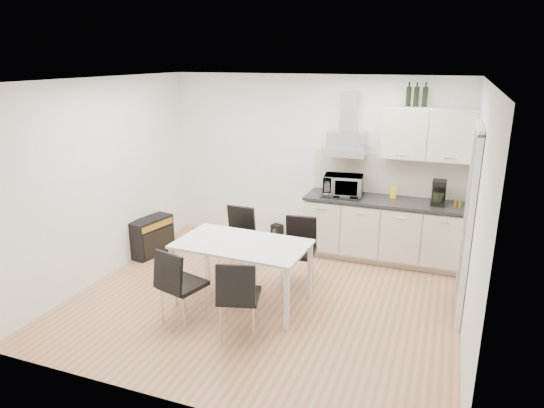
{
  "coord_description": "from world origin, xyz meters",
  "views": [
    {
      "loc": [
        1.95,
        -4.97,
        2.85
      ],
      "look_at": [
        -0.05,
        0.38,
        1.1
      ],
      "focal_mm": 32.0,
      "sensor_mm": 36.0,
      "label": 1
    }
  ],
  "objects_px": {
    "chair_near_right": "(239,297)",
    "floor_speaker": "(277,232)",
    "dining_table": "(242,249)",
    "guitar_amp": "(151,236)",
    "chair_far_left": "(235,241)",
    "chair_near_left": "(183,285)",
    "chair_far_right": "(298,253)",
    "kitchenette": "(387,205)"
  },
  "relations": [
    {
      "from": "chair_far_left",
      "to": "chair_far_right",
      "type": "height_order",
      "value": "same"
    },
    {
      "from": "chair_far_left",
      "to": "kitchenette",
      "type": "bearing_deg",
      "value": -147.03
    },
    {
      "from": "dining_table",
      "to": "chair_far_right",
      "type": "xyz_separation_m",
      "value": [
        0.49,
        0.64,
        -0.24
      ]
    },
    {
      "from": "kitchenette",
      "to": "guitar_amp",
      "type": "xyz_separation_m",
      "value": [
        -3.27,
        -1.02,
        -0.55
      ]
    },
    {
      "from": "chair_near_right",
      "to": "guitar_amp",
      "type": "relative_size",
      "value": 1.23
    },
    {
      "from": "chair_near_right",
      "to": "floor_speaker",
      "type": "height_order",
      "value": "chair_near_right"
    },
    {
      "from": "chair_far_left",
      "to": "floor_speaker",
      "type": "bearing_deg",
      "value": -94.19
    },
    {
      "from": "floor_speaker",
      "to": "guitar_amp",
      "type": "bearing_deg",
      "value": -123.79
    },
    {
      "from": "dining_table",
      "to": "floor_speaker",
      "type": "height_order",
      "value": "dining_table"
    },
    {
      "from": "floor_speaker",
      "to": "kitchenette",
      "type": "bearing_deg",
      "value": 13.45
    },
    {
      "from": "chair_near_left",
      "to": "dining_table",
      "type": "bearing_deg",
      "value": 74.08
    },
    {
      "from": "chair_far_right",
      "to": "chair_near_right",
      "type": "bearing_deg",
      "value": 75.34
    },
    {
      "from": "dining_table",
      "to": "floor_speaker",
      "type": "xyz_separation_m",
      "value": [
        -0.3,
        2.03,
        -0.55
      ]
    },
    {
      "from": "guitar_amp",
      "to": "floor_speaker",
      "type": "xyz_separation_m",
      "value": [
        1.56,
        1.18,
        -0.15
      ]
    },
    {
      "from": "chair_far_right",
      "to": "chair_near_right",
      "type": "relative_size",
      "value": 1.0
    },
    {
      "from": "dining_table",
      "to": "chair_far_right",
      "type": "distance_m",
      "value": 0.84
    },
    {
      "from": "chair_far_right",
      "to": "chair_near_left",
      "type": "relative_size",
      "value": 1.0
    },
    {
      "from": "kitchenette",
      "to": "chair_near_left",
      "type": "distance_m",
      "value": 3.15
    },
    {
      "from": "floor_speaker",
      "to": "chair_far_right",
      "type": "bearing_deg",
      "value": -41.59
    },
    {
      "from": "chair_far_right",
      "to": "floor_speaker",
      "type": "xyz_separation_m",
      "value": [
        -0.79,
        1.39,
        -0.31
      ]
    },
    {
      "from": "kitchenette",
      "to": "floor_speaker",
      "type": "xyz_separation_m",
      "value": [
        -1.72,
        0.17,
        -0.7
      ]
    },
    {
      "from": "dining_table",
      "to": "kitchenette",
      "type": "bearing_deg",
      "value": 55.08
    },
    {
      "from": "chair_far_left",
      "to": "chair_far_right",
      "type": "distance_m",
      "value": 0.93
    },
    {
      "from": "chair_far_left",
      "to": "floor_speaker",
      "type": "relative_size",
      "value": 3.31
    },
    {
      "from": "chair_near_left",
      "to": "floor_speaker",
      "type": "relative_size",
      "value": 3.31
    },
    {
      "from": "guitar_amp",
      "to": "chair_near_left",
      "type": "bearing_deg",
      "value": -34.44
    },
    {
      "from": "chair_near_right",
      "to": "floor_speaker",
      "type": "distance_m",
      "value": 2.8
    },
    {
      "from": "chair_far_left",
      "to": "chair_near_right",
      "type": "xyz_separation_m",
      "value": [
        0.7,
        -1.44,
        0.0
      ]
    },
    {
      "from": "dining_table",
      "to": "guitar_amp",
      "type": "relative_size",
      "value": 2.19
    },
    {
      "from": "chair_far_right",
      "to": "chair_near_left",
      "type": "distance_m",
      "value": 1.59
    },
    {
      "from": "dining_table",
      "to": "chair_far_right",
      "type": "relative_size",
      "value": 1.78
    },
    {
      "from": "chair_far_right",
      "to": "floor_speaker",
      "type": "relative_size",
      "value": 3.31
    },
    {
      "from": "dining_table",
      "to": "chair_near_right",
      "type": "distance_m",
      "value": 0.78
    },
    {
      "from": "chair_far_left",
      "to": "floor_speaker",
      "type": "height_order",
      "value": "chair_far_left"
    },
    {
      "from": "dining_table",
      "to": "chair_near_left",
      "type": "bearing_deg",
      "value": -119.45
    },
    {
      "from": "chair_near_left",
      "to": "chair_far_right",
      "type": "bearing_deg",
      "value": 71.26
    },
    {
      "from": "chair_near_right",
      "to": "dining_table",
      "type": "bearing_deg",
      "value": 96.45
    },
    {
      "from": "guitar_amp",
      "to": "chair_far_left",
      "type": "bearing_deg",
      "value": 8.15
    },
    {
      "from": "chair_far_left",
      "to": "chair_near_right",
      "type": "relative_size",
      "value": 1.0
    },
    {
      "from": "chair_far_left",
      "to": "chair_near_left",
      "type": "height_order",
      "value": "same"
    },
    {
      "from": "kitchenette",
      "to": "chair_far_right",
      "type": "relative_size",
      "value": 2.86
    },
    {
      "from": "chair_far_right",
      "to": "floor_speaker",
      "type": "height_order",
      "value": "chair_far_right"
    }
  ]
}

